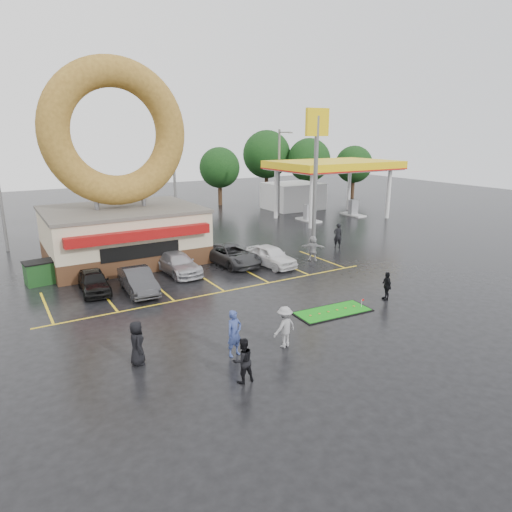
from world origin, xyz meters
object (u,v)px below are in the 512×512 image
person_cameraman (387,286)px  putting_green (333,312)px  dumpster (42,273)px  car_dgrey (138,281)px  gas_station (315,180)px  streetlight_mid (175,177)px  car_white (271,256)px  shell_sign (316,149)px  streetlight_right (279,171)px  car_grey (232,255)px  car_black (94,281)px  person_blue (234,333)px  car_silver (178,263)px  donut_shop (120,197)px

person_cameraman → putting_green: (-3.64, 0.07, -0.74)m
dumpster → car_dgrey: bearing=-51.9°
gas_station → streetlight_mid: (-16.00, -0.02, 1.08)m
car_white → person_cameraman: size_ratio=2.66×
shell_sign → streetlight_mid: shell_sign is taller
streetlight_right → car_grey: streetlight_right is taller
shell_sign → car_black: shell_sign is taller
person_blue → car_black: bearing=94.7°
car_silver → car_grey: car_grey is taller
car_grey → putting_green: bearing=-94.2°
car_black → person_blue: (3.22, -10.67, 0.33)m
gas_station → car_grey: bearing=-142.9°
shell_sign → car_white: 11.85m
gas_station → car_white: (-15.00, -14.58, -3.00)m
streetlight_mid → streetlight_right: 12.04m
car_dgrey → putting_green: (7.48, -7.89, -0.65)m
car_white → streetlight_right: bearing=47.7°
car_silver → dumpster: 8.03m
shell_sign → car_black: bearing=-165.7°
streetlight_mid → car_white: size_ratio=2.18×
gas_station → car_white: 21.13m
gas_station → car_grey: (-17.09, -12.94, -3.02)m
streetlight_mid → person_blue: bearing=-106.2°
car_silver → person_blue: 11.81m
person_blue → putting_green: person_blue is taller
donut_shop → car_grey: bearing=-40.1°
streetlight_right → car_silver: size_ratio=2.01×
gas_station → car_dgrey: (-24.21, -15.18, -3.02)m
car_black → person_cameraman: bearing=-31.1°
car_black → putting_green: size_ratio=0.92×
car_dgrey → person_cameraman: person_cameraman is taller
shell_sign → dumpster: shell_sign is taller
car_dgrey → car_grey: bearing=19.4°
car_dgrey → putting_green: 10.89m
dumpster → putting_green: 17.22m
gas_station → putting_green: (-16.74, -23.07, -3.67)m
car_white → car_black: bearing=169.5°
person_cameraman → person_blue: bearing=-60.7°
donut_shop → streetlight_right: bearing=25.2°
streetlight_mid → putting_green: bearing=-91.8°
streetlight_mid → person_cameraman: streetlight_mid is taller
streetlight_right → dumpster: 27.59m
streetlight_mid → streetlight_right: size_ratio=1.00×
car_dgrey → person_blue: person_blue is taller
streetlight_mid → car_white: (1.00, -14.56, -4.08)m
streetlight_mid → car_dgrey: bearing=-118.5°
car_dgrey → car_grey: car_dgrey is taller
person_blue → putting_green: (6.38, 1.48, -0.93)m
person_blue → putting_green: 6.61m
streetlight_mid → person_blue: (-7.12, -24.53, -3.82)m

